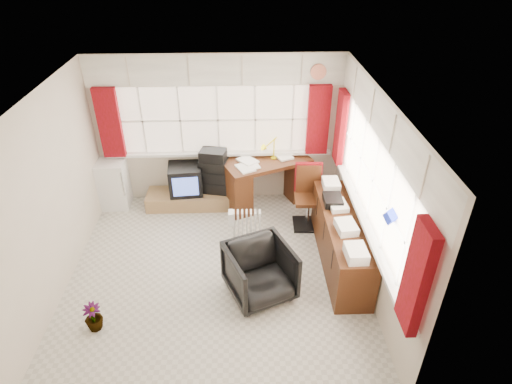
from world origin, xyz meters
TOP-DOWN VIEW (x-y plane):
  - ground at (0.00, 0.00)m, footprint 4.00×4.00m
  - room_walls at (0.00, 0.00)m, footprint 4.00×4.00m
  - window_back at (0.00, 1.94)m, footprint 3.70×0.12m
  - window_right at (1.94, 0.00)m, footprint 0.12×3.70m
  - curtains at (0.92, 0.93)m, footprint 3.83×3.83m
  - overhead_cabinets at (0.98, 0.98)m, footprint 3.98×3.98m
  - desk at (0.77, 1.80)m, footprint 1.57×1.19m
  - desk_lamp at (0.90, 1.84)m, footprint 0.16×0.15m
  - task_chair at (1.39, 1.18)m, footprint 0.44×0.47m
  - office_chair at (0.58, -0.39)m, footprint 1.02×1.03m
  - radiator at (0.43, 0.58)m, footprint 0.42×0.17m
  - credenza at (1.73, 0.20)m, footprint 0.50×2.00m
  - file_tray at (1.64, 0.57)m, footprint 0.26×0.33m
  - tv_bench at (-0.55, 1.72)m, footprint 1.40×0.50m
  - crt_tv at (-0.58, 1.76)m, footprint 0.58×0.55m
  - hifi_stack at (-0.10, 1.80)m, footprint 0.61×0.46m
  - mini_fridge at (-1.80, 1.80)m, footprint 0.50×0.50m
  - spray_bottle_a at (-0.15, 1.70)m, footprint 0.12×0.12m
  - spray_bottle_b at (-0.19, 1.69)m, footprint 0.13×0.13m
  - flower_vase at (-1.41, -0.90)m, footprint 0.27×0.27m

SIDE VIEW (x-z plane):
  - ground at x=0.00m, z-range 0.00..0.00m
  - spray_bottle_b at x=-0.19m, z-range 0.00..0.21m
  - tv_bench at x=-0.55m, z-range 0.00..0.25m
  - spray_bottle_a at x=-0.15m, z-range 0.00..0.29m
  - flower_vase at x=-1.41m, z-range 0.00..0.37m
  - radiator at x=0.43m, z-range -0.06..0.57m
  - office_chair at x=0.58m, z-range 0.00..0.72m
  - credenza at x=1.73m, z-range -0.03..0.82m
  - mini_fridge at x=-1.80m, z-range 0.00..0.83m
  - desk at x=0.77m, z-range 0.03..0.87m
  - crt_tv at x=-0.58m, z-range 0.25..0.74m
  - task_chair at x=1.39m, z-range 0.03..1.06m
  - hifi_stack at x=-0.10m, z-range 0.21..0.97m
  - file_tray at x=1.64m, z-range 0.75..0.86m
  - window_back at x=0.00m, z-range -0.85..2.75m
  - window_right at x=1.94m, z-range -0.85..2.75m
  - desk_lamp at x=0.90m, z-range 0.89..1.29m
  - curtains at x=0.92m, z-range 0.88..2.03m
  - room_walls at x=0.00m, z-range -0.50..3.50m
  - overhead_cabinets at x=0.98m, z-range 2.01..2.49m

